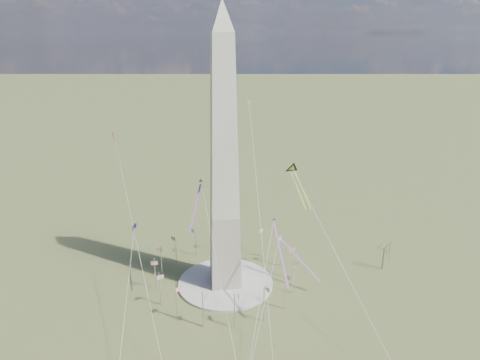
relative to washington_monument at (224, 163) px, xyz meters
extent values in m
plane|color=#4F5329|center=(0.00, 0.00, -47.95)|extent=(2000.00, 2000.00, 0.00)
cylinder|color=#ABA69C|center=(0.00, 0.00, -47.55)|extent=(36.00, 36.00, 0.80)
pyramid|color=beige|center=(0.00, 0.00, 47.85)|extent=(9.90, 9.90, 10.00)
cylinder|color=silver|center=(26.00, 0.00, -41.45)|extent=(0.36, 0.36, 13.00)
cube|color=red|center=(26.00, 1.30, -36.15)|extent=(2.40, 0.08, 1.50)
cylinder|color=silver|center=(24.02, 9.95, -41.45)|extent=(0.36, 0.36, 13.00)
cube|color=red|center=(23.52, 11.15, -36.15)|extent=(2.25, 0.99, 1.50)
cylinder|color=silver|center=(18.38, 18.38, -41.45)|extent=(0.36, 0.36, 13.00)
cube|color=red|center=(17.47, 19.30, -36.15)|extent=(1.75, 1.75, 1.50)
cylinder|color=silver|center=(9.95, 24.02, -41.45)|extent=(0.36, 0.36, 13.00)
cube|color=red|center=(8.75, 24.52, -36.15)|extent=(0.99, 2.25, 1.50)
cylinder|color=silver|center=(0.00, 26.00, -41.45)|extent=(0.36, 0.36, 13.00)
cube|color=red|center=(-1.30, 26.00, -36.15)|extent=(0.08, 2.40, 1.50)
cylinder|color=silver|center=(-9.95, 24.02, -41.45)|extent=(0.36, 0.36, 13.00)
cube|color=red|center=(-11.15, 23.52, -36.15)|extent=(0.99, 2.25, 1.50)
cylinder|color=silver|center=(-18.38, 18.38, -41.45)|extent=(0.36, 0.36, 13.00)
cube|color=red|center=(-19.30, 17.47, -36.15)|extent=(1.75, 1.75, 1.50)
cylinder|color=silver|center=(-24.02, 9.95, -41.45)|extent=(0.36, 0.36, 13.00)
cube|color=red|center=(-24.52, 8.75, -36.15)|extent=(2.25, 0.99, 1.50)
cylinder|color=silver|center=(-26.00, 0.00, -41.45)|extent=(0.36, 0.36, 13.00)
cube|color=red|center=(-26.00, -1.30, -36.15)|extent=(2.40, 0.08, 1.50)
cylinder|color=silver|center=(-24.02, -9.95, -41.45)|extent=(0.36, 0.36, 13.00)
cube|color=red|center=(-23.52, -11.15, -36.15)|extent=(2.25, 0.99, 1.50)
cylinder|color=silver|center=(-18.38, -18.38, -41.45)|extent=(0.36, 0.36, 13.00)
cube|color=red|center=(-17.47, -19.30, -36.15)|extent=(1.75, 1.75, 1.50)
cylinder|color=silver|center=(-9.95, -24.02, -41.45)|extent=(0.36, 0.36, 13.00)
cube|color=red|center=(-8.75, -24.52, -36.15)|extent=(0.99, 2.25, 1.50)
cylinder|color=silver|center=(0.00, -26.00, -41.45)|extent=(0.36, 0.36, 13.00)
cube|color=red|center=(1.30, -26.00, -36.15)|extent=(0.08, 2.40, 1.50)
cylinder|color=silver|center=(9.95, -24.02, -41.45)|extent=(0.36, 0.36, 13.00)
cube|color=red|center=(11.15, -23.52, -36.15)|extent=(0.99, 2.25, 1.50)
cylinder|color=silver|center=(18.38, -18.38, -41.45)|extent=(0.36, 0.36, 13.00)
cube|color=red|center=(19.30, -17.47, -36.15)|extent=(1.75, 1.75, 1.50)
cylinder|color=silver|center=(24.02, -9.95, -41.45)|extent=(0.36, 0.36, 13.00)
cube|color=red|center=(24.52, -8.75, -36.15)|extent=(2.25, 0.99, 1.50)
cylinder|color=#4E3C2F|center=(64.10, 1.92, -43.50)|extent=(0.43, 0.43, 8.90)
cube|color=orange|center=(31.15, 8.39, -14.42)|extent=(3.00, 14.68, 10.40)
cube|color=orange|center=(29.28, 8.07, -14.42)|extent=(3.00, 14.68, 10.40)
cube|color=#451A76|center=(-32.12, 1.17, -22.39)|extent=(1.77, 2.79, 2.47)
cube|color=#F53E26|center=(-32.12, 1.17, -26.47)|extent=(1.11, 3.09, 8.54)
cube|color=#F53E26|center=(16.12, -19.99, -25.60)|extent=(0.87, 20.38, 12.76)
cube|color=#F53E26|center=(-10.65, -6.49, -13.27)|extent=(5.43, 17.04, 11.00)
cube|color=#F53E26|center=(27.37, -4.89, -37.06)|extent=(12.08, 13.98, 11.21)
cube|color=red|center=(-41.73, 38.06, 3.38)|extent=(1.32, 2.11, 1.73)
cube|color=red|center=(-41.73, 38.06, 1.49)|extent=(0.87, 1.45, 3.96)
cube|color=white|center=(16.00, 44.28, 14.00)|extent=(1.57, 1.61, 1.67)
cube|color=white|center=(16.00, 44.28, 12.17)|extent=(0.35, 1.45, 3.84)
camera|label=1|loc=(-14.81, -140.53, 42.47)|focal=32.00mm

